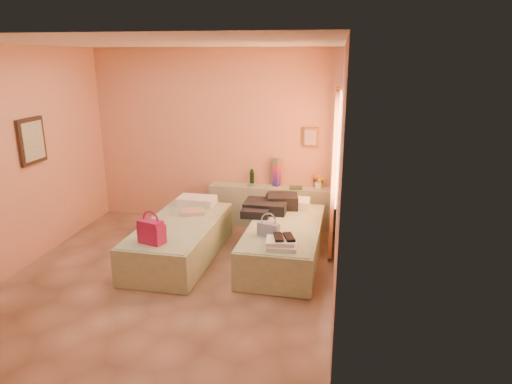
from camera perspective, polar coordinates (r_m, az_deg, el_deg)
ground at (r=5.90m, az=-10.59°, el=-10.53°), size 4.50×4.50×0.00m
room_walls at (r=5.79m, az=-7.64°, el=7.78°), size 4.02×4.51×2.81m
headboard_ledge at (r=7.43m, az=2.05°, el=-1.74°), size 2.05×0.30×0.65m
bed_left at (r=6.36m, az=-9.48°, el=-5.92°), size 0.96×2.03×0.50m
bed_right at (r=6.20m, az=3.53°, el=-6.33°), size 0.96×2.03×0.50m
water_bottle at (r=7.41m, az=-0.52°, el=1.86°), size 0.08×0.08×0.25m
rainbow_box at (r=7.33m, az=2.58°, el=2.45°), size 0.13×0.13×0.44m
small_dish at (r=7.35m, az=-0.63°, el=0.84°), size 0.15×0.15×0.03m
green_book at (r=7.23m, az=5.00°, el=0.53°), size 0.22×0.17×0.03m
flower_vase at (r=7.31m, az=7.81°, el=1.51°), size 0.26×0.26×0.26m
magenta_handbag at (r=5.63m, az=-12.92°, el=-4.83°), size 0.35×0.26×0.29m
khaki_garment at (r=6.59m, az=-7.93°, el=-2.47°), size 0.39×0.35×0.05m
clothes_pile at (r=6.59m, az=1.70°, el=-1.64°), size 0.73×0.73×0.20m
blue_handbag at (r=5.71m, az=1.57°, el=-4.71°), size 0.29×0.18×0.17m
towel_stack at (r=5.39m, az=3.23°, el=-6.49°), size 0.37×0.32×0.10m
sandal_pair at (r=5.41m, az=3.47°, el=-5.68°), size 0.26×0.31×0.03m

